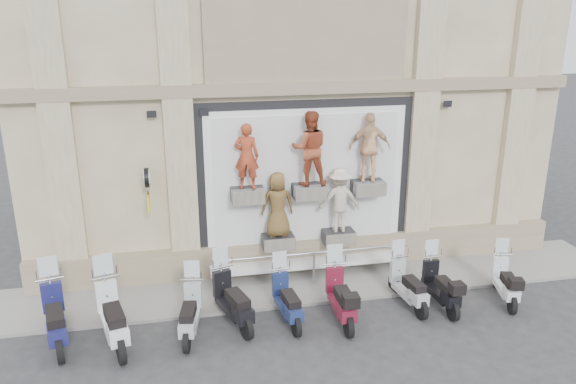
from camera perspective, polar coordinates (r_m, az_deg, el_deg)
The scene contains 15 objects.
ground at distance 12.72m, azimuth 4.89°, elevation -13.51°, with size 90.00×90.00×0.00m, color #2B2B2E.
sidewalk at distance 14.47m, azimuth 2.52°, elevation -9.15°, with size 16.00×2.20×0.08m, color gray.
building at distance 17.68m, azimuth -1.24°, elevation 15.92°, with size 14.00×8.60×12.00m, color beige, non-canonical shape.
shop_vitrine at distance 14.16m, azimuth 2.42°, elevation 0.75°, with size 5.60×0.83×4.30m.
guard_rail at distance 14.19m, azimuth 2.64°, elevation -7.80°, with size 5.06×0.10×0.93m, color #9EA0A5, non-canonical shape.
clock_sign_bracket at distance 13.41m, azimuth -14.10°, elevation 0.83°, with size 0.10×0.80×1.02m.
scooter_a at distance 12.67m, azimuth -22.72°, elevation -10.72°, with size 0.61×2.08×1.69m, color #16184D, non-canonical shape.
scooter_b at distance 12.25m, azimuth -17.50°, elevation -10.99°, with size 0.62×2.14×1.74m, color silver, non-canonical shape.
scooter_c at distance 12.24m, azimuth -9.96°, elevation -11.15°, with size 0.52×1.79×1.46m, color #969EA3, non-canonical shape.
scooter_d at distance 12.49m, azimuth -5.69°, elevation -9.98°, with size 0.57×1.96×1.59m, color black, non-canonical shape.
scooter_e at distance 12.55m, azimuth -0.09°, elevation -10.11°, with size 0.52×1.77×1.44m, color #16224F, non-canonical shape.
scooter_f at distance 12.62m, azimuth 5.41°, elevation -9.72°, with size 0.56×1.92×1.56m, color maroon, non-canonical shape.
scooter_g at distance 13.47m, azimuth 12.15°, elevation -8.51°, with size 0.52×1.77×1.44m, color #9D9EA3, non-canonical shape.
scooter_h at distance 13.61m, azimuth 15.30°, elevation -8.45°, with size 0.52×1.78×1.45m, color black, non-canonical shape.
scooter_i at distance 14.36m, azimuth 21.31°, elevation -7.79°, with size 0.49×1.70×1.38m, color silver, non-canonical shape.
Camera 1 is at (-3.23, -10.37, 6.63)m, focal length 35.00 mm.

